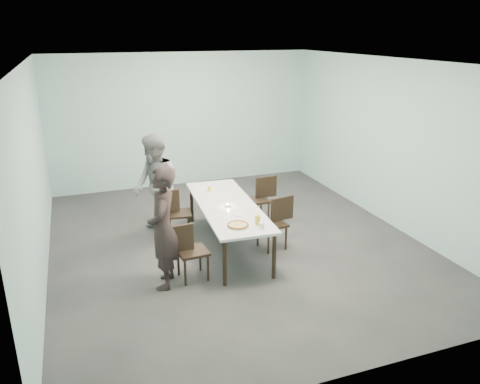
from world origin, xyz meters
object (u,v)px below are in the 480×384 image
object	(u,v)px
diner_far	(155,187)
pizza	(238,225)
chair_near_left	(187,248)
tealight	(228,205)
chair_near_right	(276,219)
beer_glass	(258,220)
diner_near	(163,228)
water_tumbler	(262,225)
side_plate	(238,215)
table	(227,208)
amber_tumbler	(210,189)
chair_far_right	(261,196)
chair_far_left	(174,210)

from	to	relation	value
diner_far	pizza	bearing A→B (deg)	18.08
chair_near_left	tealight	world-z (taller)	chair_near_left
chair_near_right	beer_glass	xyz separation A→B (m)	(-0.60, -0.65, 0.32)
diner_near	tealight	bearing A→B (deg)	141.13
chair_near_right	water_tumbler	xyz separation A→B (m)	(-0.59, -0.79, 0.29)
tealight	side_plate	bearing A→B (deg)	-85.09
pizza	water_tumbler	world-z (taller)	water_tumbler
chair_near_left	table	bearing A→B (deg)	39.40
pizza	amber_tumbler	world-z (taller)	amber_tumbler
chair_far_right	diner_near	distance (m)	2.79
side_plate	beer_glass	xyz separation A→B (m)	(0.14, -0.47, 0.07)
diner_near	diner_far	bearing A→B (deg)	-168.92
side_plate	amber_tumbler	world-z (taller)	amber_tumbler
chair_near_left	diner_far	xyz separation A→B (m)	(-0.13, 1.68, 0.41)
chair_near_right	pizza	distance (m)	1.11
chair_near_left	diner_far	bearing A→B (deg)	90.45
chair_far_right	side_plate	distance (m)	1.63
beer_glass	amber_tumbler	bearing A→B (deg)	97.84
table	tealight	size ratio (longest dim) A/B	47.30
table	amber_tumbler	size ratio (longest dim) A/B	33.11
chair_far_left	side_plate	bearing A→B (deg)	-48.57
pizza	side_plate	distance (m)	0.45
table	diner_near	bearing A→B (deg)	-144.18
table	chair_near_left	distance (m)	1.24
chair_far_left	amber_tumbler	distance (m)	0.73
chair_far_right	diner_far	xyz separation A→B (m)	(-1.96, 0.00, 0.41)
chair_near_right	tealight	distance (m)	0.84
table	side_plate	size ratio (longest dim) A/B	14.71
chair_near_left	beer_glass	xyz separation A→B (m)	(1.04, -0.11, 0.32)
chair_far_right	amber_tumbler	bearing A→B (deg)	3.12
table	pizza	size ratio (longest dim) A/B	7.79
diner_near	amber_tumbler	size ratio (longest dim) A/B	21.91
water_tumbler	tealight	distance (m)	1.01
chair_far_right	water_tumbler	distance (m)	2.09
table	chair_near_right	bearing A→B (deg)	-21.41
chair_near_left	beer_glass	world-z (taller)	beer_glass
table	chair_far_left	size ratio (longest dim) A/B	3.04
chair_near_left	tealight	xyz separation A→B (m)	(0.87, 0.75, 0.27)
pizza	chair_near_right	bearing A→B (deg)	34.36
tealight	chair_near_left	bearing A→B (deg)	-139.32
chair_far_left	diner_far	distance (m)	0.52
chair_far_left	beer_glass	distance (m)	1.89
chair_near_right	amber_tumbler	world-z (taller)	chair_near_right
tealight	table	bearing A→B (deg)	77.20
chair_far_right	diner_far	distance (m)	2.00
water_tumbler	chair_near_right	bearing A→B (deg)	53.22
pizza	tealight	bearing A→B (deg)	81.87
chair_near_right	diner_far	xyz separation A→B (m)	(-1.77, 1.13, 0.41)
diner_near	diner_far	world-z (taller)	diner_far
chair_far_left	diner_far	size ratio (longest dim) A/B	0.48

